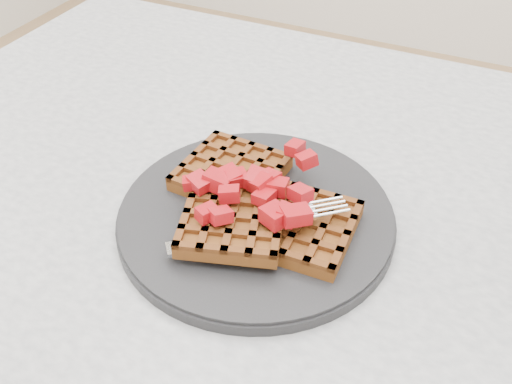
% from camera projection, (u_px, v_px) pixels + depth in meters
% --- Properties ---
extents(table, '(1.20, 0.80, 0.75)m').
position_uv_depth(table, '(337.00, 300.00, 0.64)').
color(table, beige).
rests_on(table, ground).
extents(plate, '(0.28, 0.28, 0.02)m').
position_uv_depth(plate, '(256.00, 216.00, 0.57)').
color(plate, black).
rests_on(plate, table).
extents(waffles, '(0.20, 0.18, 0.03)m').
position_uv_depth(waffles, '(254.00, 204.00, 0.55)').
color(waffles, brown).
rests_on(waffles, plate).
extents(strawberry_pile, '(0.15, 0.15, 0.02)m').
position_uv_depth(strawberry_pile, '(256.00, 181.00, 0.54)').
color(strawberry_pile, '#90020B').
rests_on(strawberry_pile, waffles).
extents(fork, '(0.15, 0.13, 0.02)m').
position_uv_depth(fork, '(271.00, 234.00, 0.53)').
color(fork, silver).
rests_on(fork, plate).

